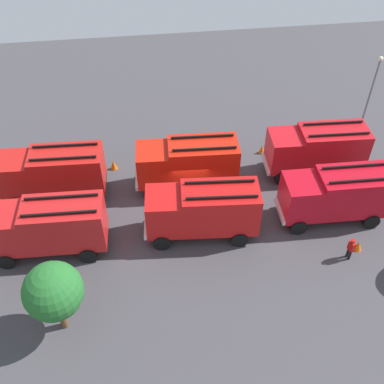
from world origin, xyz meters
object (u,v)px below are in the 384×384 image
Objects in this scene: fire_truck_3 at (337,194)px; traffic_cone_2 at (358,246)px; traffic_cone_0 at (114,165)px; fire_truck_5 at (48,226)px; fire_truck_0 at (317,148)px; traffic_cone_1 at (262,149)px; fire_truck_4 at (203,209)px; fire_truck_2 at (53,172)px; tree_1 at (53,292)px; fire_truck_1 at (188,162)px; firefighter_1 at (351,248)px; firefighter_0 at (185,198)px; lamppost at (371,91)px.

fire_truck_3 reaches higher than traffic_cone_2.
fire_truck_3 is 9.74× the size of traffic_cone_0.
traffic_cone_2 is (-19.00, 2.66, -1.80)m from fire_truck_5.
fire_truck_0 is 1.01× the size of fire_truck_3.
fire_truck_5 is 17.32m from traffic_cone_1.
traffic_cone_1 is 1.00× the size of traffic_cone_2.
traffic_cone_0 is at bearing -47.49° from fire_truck_4.
tree_1 reaches higher than fire_truck_2.
traffic_cone_2 is (-0.67, 2.99, -1.80)m from fire_truck_3.
fire_truck_4 is (-0.34, 4.69, 0.00)m from fire_truck_1.
traffic_cone_1 is at bearing -70.80° from traffic_cone_2.
fire_truck_1 is at bearing 121.81° from firefighter_1.
fire_truck_5 is (18.62, 5.10, 0.00)m from fire_truck_0.
fire_truck_2 is at bearing 30.69° from traffic_cone_0.
fire_truck_4 reaches higher than traffic_cone_0.
fire_truck_0 is 0.99× the size of fire_truck_4.
traffic_cone_2 is at bearing 109.20° from traffic_cone_1.
firefighter_0 is 0.34× the size of tree_1.
firefighter_1 is 0.24× the size of lamppost.
firefighter_0 is 11.57m from traffic_cone_2.
fire_truck_4 reaches higher than firefighter_1.
fire_truck_3 and fire_truck_4 have the same top height.
fire_truck_1 is 1.00× the size of fire_truck_5.
traffic_cone_0 is at bearing -115.24° from fire_truck_5.
fire_truck_2 is 20.67m from traffic_cone_2.
fire_truck_5 is at bearing -176.00° from firefighter_0.
fire_truck_5 is at bearing 26.71° from traffic_cone_1.
firefighter_1 is 0.35× the size of tree_1.
fire_truck_3 reaches higher than traffic_cone_1.
fire_truck_4 reaches higher than firefighter_0.
firefighter_0 is at bearing -26.93° from traffic_cone_2.
fire_truck_2 is at bearing 139.14° from firefighter_1.
lamppost is at bearing -170.41° from traffic_cone_1.
fire_truck_3 is 10.39× the size of traffic_cone_1.
traffic_cone_0 is (5.66, -7.28, -1.78)m from fire_truck_4.
firefighter_1 reaches higher than firefighter_0.
tree_1 is (17.34, 5.97, 1.06)m from fire_truck_3.
fire_truck_2 is 10.45× the size of traffic_cone_1.
tree_1 is 6.84× the size of traffic_cone_1.
tree_1 is 0.70× the size of lamppost.
fire_truck_2 and fire_truck_5 have the same top height.
tree_1 is (-1.00, 5.63, 1.06)m from fire_truck_5.
fire_truck_4 is 1.54× the size of tree_1.
fire_truck_1 is 4.51× the size of firefighter_0.
fire_truck_0 is 19.31m from fire_truck_5.
firefighter_1 is at bearing 88.55° from fire_truck_3.
fire_truck_0 is 10.44× the size of traffic_cone_2.
fire_truck_1 is 10.19m from fire_truck_3.
fire_truck_0 is 10.40m from fire_truck_4.
fire_truck_2 is 1.06× the size of lamppost.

